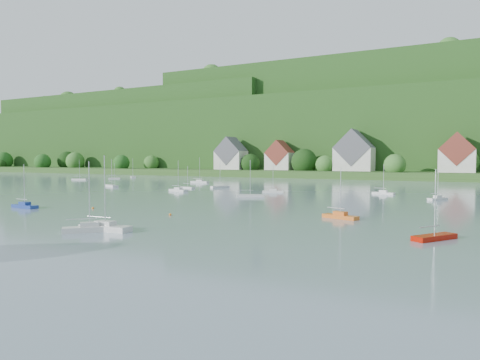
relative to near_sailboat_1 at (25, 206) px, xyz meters
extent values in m
cube|color=#2D4F1D|center=(16.85, 155.60, 1.08)|extent=(600.00, 60.00, 3.00)
cube|color=#184114|center=(16.85, 230.60, 19.58)|extent=(620.00, 160.00, 40.00)
cube|color=#184114|center=(-133.15, 215.60, 23.58)|extent=(200.00, 120.00, 52.00)
cube|color=#184114|center=(26.85, 225.60, 27.58)|extent=(240.00, 130.00, 60.00)
sphere|color=#326A27|center=(-145.38, 142.60, 6.22)|extent=(11.19, 11.19, 11.19)
sphere|color=#326A27|center=(-91.24, 147.08, 5.38)|extent=(8.61, 8.61, 8.61)
sphere|color=#1B5018|center=(-102.92, 136.07, 5.52)|extent=(9.03, 9.03, 9.03)
sphere|color=#326A27|center=(10.05, 139.48, 5.24)|extent=(8.19, 8.19, 8.19)
sphere|color=#326A27|center=(-35.12, 141.67, 4.69)|extent=(6.49, 6.49, 6.49)
sphere|color=#1B5018|center=(-212.82, 142.62, 6.46)|extent=(11.94, 11.94, 11.94)
sphere|color=#326A27|center=(63.70, 147.68, 6.54)|extent=(12.16, 12.16, 12.16)
sphere|color=#326A27|center=(39.83, 135.53, 5.42)|extent=(8.73, 8.73, 8.73)
sphere|color=black|center=(-27.03, 141.46, 5.61)|extent=(9.32, 9.32, 9.32)
sphere|color=black|center=(-153.61, 148.94, 5.67)|extent=(9.50, 9.50, 9.50)
sphere|color=black|center=(-157.78, 147.46, 6.45)|extent=(11.91, 11.91, 11.91)
sphere|color=#1B5018|center=(-165.17, 135.40, 5.80)|extent=(9.91, 9.91, 9.91)
sphere|color=black|center=(-210.25, 139.79, 4.58)|extent=(6.16, 6.16, 6.16)
sphere|color=black|center=(-0.16, 141.95, 6.46)|extent=(11.92, 11.92, 11.92)
sphere|color=#326A27|center=(-102.87, 184.14, 51.42)|extent=(10.52, 10.52, 10.52)
sphere|color=#326A27|center=(-206.17, 191.95, 51.99)|extent=(13.75, 13.75, 13.75)
sphere|color=#1B5018|center=(-67.43, 218.74, 51.38)|extent=(10.29, 10.29, 10.29)
sphere|color=black|center=(-173.52, 213.61, 51.39)|extent=(10.31, 10.31, 10.31)
sphere|color=black|center=(-158.34, 188.95, 51.01)|extent=(8.14, 8.14, 8.14)
sphere|color=#326A27|center=(-160.72, 218.19, 50.84)|extent=(7.15, 7.15, 7.15)
sphere|color=black|center=(-226.84, 213.63, 51.62)|extent=(11.66, 11.66, 11.66)
sphere|color=black|center=(-51.32, 206.98, 50.84)|extent=(7.18, 7.18, 7.18)
sphere|color=#326A27|center=(-141.13, 177.28, 51.14)|extent=(8.89, 8.89, 8.89)
sphere|color=#1B5018|center=(-217.67, 180.60, 50.94)|extent=(7.77, 7.77, 7.77)
sphere|color=black|center=(-176.47, 209.55, 51.33)|extent=(9.97, 9.97, 9.97)
sphere|color=#1B5018|center=(56.34, 210.62, 59.83)|extent=(12.83, 12.83, 12.83)
sphere|color=#326A27|center=(-23.08, 197.77, 59.01)|extent=(8.18, 8.18, 8.18)
sphere|color=#1B5018|center=(17.95, 235.25, 59.81)|extent=(12.73, 12.73, 12.73)
sphere|color=#326A27|center=(56.10, 186.89, 59.67)|extent=(11.95, 11.95, 11.95)
sphere|color=#326A27|center=(-30.30, 229.89, 58.82)|extent=(7.07, 7.07, 7.07)
sphere|color=black|center=(13.37, 198.90, 59.02)|extent=(8.21, 8.21, 8.21)
sphere|color=#326A27|center=(-5.98, 222.69, 59.73)|extent=(12.24, 12.24, 12.24)
sphere|color=#326A27|center=(-78.65, 191.49, 59.97)|extent=(13.65, 13.65, 13.65)
sphere|color=#1B5018|center=(-23.13, 217.73, 41.68)|extent=(12.01, 12.01, 12.01)
sphere|color=black|center=(13.14, 227.81, 42.33)|extent=(15.72, 15.72, 15.72)
sphere|color=#1B5018|center=(27.73, 223.52, 41.43)|extent=(10.54, 10.54, 10.54)
sphere|color=#1B5018|center=(-176.46, 254.21, 41.01)|extent=(8.18, 8.18, 8.18)
sphere|color=black|center=(-159.07, 245.19, 41.11)|extent=(8.74, 8.74, 8.74)
sphere|color=black|center=(-174.92, 224.11, 42.27)|extent=(15.38, 15.38, 15.38)
cube|color=beige|center=(-38.15, 142.60, 7.08)|extent=(14.00, 10.00, 9.00)
cube|color=#53535A|center=(-38.15, 142.60, 11.58)|extent=(14.00, 10.40, 14.00)
cube|color=beige|center=(-13.15, 144.60, 6.58)|extent=(12.00, 9.00, 8.00)
cube|color=maroon|center=(-13.15, 144.60, 10.58)|extent=(12.00, 9.36, 12.00)
cube|color=beige|center=(21.85, 143.60, 7.58)|extent=(16.00, 11.00, 10.00)
cube|color=#53535A|center=(21.85, 143.60, 12.58)|extent=(16.00, 11.44, 16.00)
cube|color=beige|center=(61.85, 141.60, 7.08)|extent=(13.00, 10.00, 9.00)
cube|color=maroon|center=(61.85, 141.60, 11.58)|extent=(13.00, 10.40, 13.00)
cube|color=navy|center=(0.00, 0.00, -0.14)|extent=(5.60, 1.95, 0.55)
cube|color=navy|center=(0.00, 0.00, 0.38)|extent=(2.00, 1.22, 0.50)
cylinder|color=silver|center=(0.00, 0.00, 3.57)|extent=(0.10, 0.10, 6.87)
cylinder|color=silver|center=(-0.82, 0.06, 1.03)|extent=(3.02, 0.31, 0.08)
cube|color=silver|center=(28.43, -12.76, -0.12)|extent=(5.30, 5.51, 0.60)
cube|color=silver|center=(28.43, -12.76, 0.43)|extent=(2.28, 2.33, 0.50)
cylinder|color=silver|center=(28.43, -12.76, 3.91)|extent=(0.10, 0.10, 7.46)
cylinder|color=silver|center=(27.81, -13.42, 1.08)|extent=(2.30, 2.45, 0.08)
cube|color=silver|center=(29.44, -11.38, -0.09)|extent=(6.57, 2.12, 0.65)
cube|color=silver|center=(29.44, -11.38, 0.48)|extent=(2.33, 1.38, 0.50)
cylinder|color=silver|center=(29.44, -11.38, 4.29)|extent=(0.10, 0.10, 8.11)
cylinder|color=silver|center=(28.47, -11.42, 1.13)|extent=(3.57, 0.25, 0.08)
cube|color=orange|center=(51.00, 11.49, -0.15)|extent=(5.43, 3.15, 0.52)
cube|color=orange|center=(51.00, 11.49, 0.36)|extent=(2.07, 1.59, 0.50)
cylinder|color=silver|center=(51.00, 11.49, 3.38)|extent=(0.10, 0.10, 6.55)
cylinder|color=silver|center=(50.26, 11.75, 1.01)|extent=(2.74, 1.05, 0.08)
cube|color=#A01002|center=(63.86, -0.04, -0.15)|extent=(4.24, 5.33, 0.54)
cylinder|color=silver|center=(63.86, -0.04, 3.49)|extent=(0.10, 0.10, 6.74)
cylinder|color=silver|center=(63.42, -0.72, 1.02)|extent=(1.71, 2.51, 0.08)
sphere|color=orange|center=(27.78, 3.42, -0.42)|extent=(0.40, 0.40, 0.40)
sphere|color=orange|center=(11.25, 4.39, -0.42)|extent=(0.41, 0.41, 0.41)
sphere|color=silver|center=(64.22, 1.13, -0.42)|extent=(0.48, 0.48, 0.48)
cube|color=silver|center=(24.35, 37.10, -0.12)|extent=(5.92, 4.54, 0.59)
cylinder|color=silver|center=(24.35, 37.10, 3.88)|extent=(0.10, 0.10, 7.42)
cylinder|color=silver|center=(23.59, 36.63, 1.08)|extent=(2.82, 1.79, 0.08)
cube|color=silver|center=(-15.41, 78.68, -0.09)|extent=(6.51, 2.02, 0.65)
cube|color=silver|center=(-15.41, 78.68, 0.48)|extent=(2.30, 1.34, 0.50)
cylinder|color=silver|center=(-15.41, 78.68, 4.26)|extent=(0.10, 0.10, 8.06)
cylinder|color=silver|center=(-16.37, 78.65, 1.13)|extent=(3.55, 0.20, 0.08)
cube|color=silver|center=(-63.00, 88.25, -0.18)|extent=(4.62, 3.84, 0.47)
cylinder|color=silver|center=(-63.00, 88.25, 3.01)|extent=(0.10, 0.10, 5.92)
cylinder|color=silver|center=(-63.57, 87.84, 0.96)|extent=(2.16, 1.58, 0.08)
cube|color=silver|center=(61.11, 48.05, -0.18)|extent=(3.75, 4.60, 0.47)
cube|color=silver|center=(61.11, 48.05, 0.30)|extent=(1.69, 1.87, 0.50)
cylinder|color=silver|center=(61.11, 48.05, 2.98)|extent=(0.10, 0.10, 5.86)
cylinder|color=silver|center=(60.71, 47.48, 0.95)|extent=(1.53, 2.17, 0.08)
cube|color=silver|center=(-3.38, 53.77, -0.18)|extent=(4.83, 2.44, 0.46)
cylinder|color=silver|center=(-3.38, 53.77, 2.95)|extent=(0.10, 0.10, 5.81)
cylinder|color=silver|center=(-4.06, 53.95, 0.95)|extent=(2.49, 0.72, 0.08)
cube|color=silver|center=(3.22, 60.42, -0.14)|extent=(4.11, 5.63, 0.56)
cylinder|color=silver|center=(3.22, 60.42, 3.63)|extent=(0.10, 0.10, 6.98)
cylinder|color=silver|center=(2.81, 59.69, 1.04)|extent=(1.58, 2.71, 0.08)
cube|color=silver|center=(23.97, 50.49, -0.16)|extent=(5.30, 3.14, 0.51)
cube|color=silver|center=(23.97, 50.49, 0.35)|extent=(2.03, 1.57, 0.50)
cylinder|color=silver|center=(23.97, 50.49, 3.30)|extent=(0.10, 0.10, 6.41)
cylinder|color=silver|center=(23.25, 50.22, 1.00)|extent=(2.67, 1.06, 0.08)
cube|color=silver|center=(-67.80, 74.36, -0.12)|extent=(6.14, 3.50, 0.59)
cylinder|color=silver|center=(-67.80, 74.36, 3.88)|extent=(0.10, 0.10, 7.40)
cylinder|color=silver|center=(-68.64, 74.07, 1.08)|extent=(3.10, 1.14, 0.08)
cube|color=silver|center=(-27.27, 49.24, -0.11)|extent=(6.25, 4.19, 0.61)
cylinder|color=silver|center=(-27.27, 49.24, 4.02)|extent=(0.10, 0.10, 7.64)
cylinder|color=silver|center=(-28.09, 49.63, 1.09)|extent=(3.07, 1.53, 0.08)
cube|color=silver|center=(1.22, 42.83, -0.12)|extent=(6.08, 3.10, 0.59)
cube|color=silver|center=(1.22, 42.83, 0.42)|extent=(2.28, 1.64, 0.50)
cylinder|color=silver|center=(1.22, 42.83, 3.83)|extent=(0.10, 0.10, 7.32)
cylinder|color=silver|center=(0.37, 43.06, 1.07)|extent=(3.13, 0.91, 0.08)
cube|color=silver|center=(48.86, 57.84, -0.16)|extent=(5.38, 2.59, 0.52)
cube|color=silver|center=(48.86, 57.84, 0.35)|extent=(2.00, 1.40, 0.50)
cylinder|color=silver|center=(48.86, 57.84, 3.34)|extent=(0.10, 0.10, 6.48)
cylinder|color=silver|center=(48.11, 58.02, 1.00)|extent=(2.80, 0.73, 0.08)
cube|color=silver|center=(-64.30, 100.99, -0.10)|extent=(5.80, 5.64, 0.63)
cylinder|color=silver|center=(-64.30, 100.99, 4.17)|extent=(0.10, 0.10, 7.90)
cylinder|color=silver|center=(-64.99, 101.64, 1.12)|extent=(2.57, 2.45, 0.08)
camera|label=1|loc=(67.17, -49.79, 7.98)|focal=33.39mm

